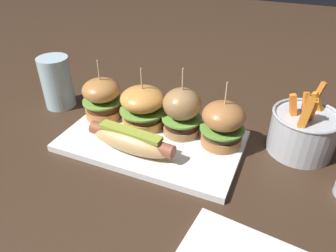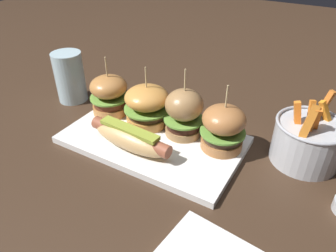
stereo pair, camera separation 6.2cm
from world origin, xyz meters
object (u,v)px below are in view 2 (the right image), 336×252
at_px(hot_dog, 130,137).
at_px(water_glass, 70,77).
at_px(platter_main, 153,140).
at_px(fries_bucket, 307,141).
at_px(slider_far_right, 223,127).
at_px(slider_center_left, 147,105).
at_px(slider_far_left, 109,95).
at_px(slider_center_right, 184,112).

distance_m(hot_dog, water_glass, 0.29).
relative_size(platter_main, fries_bucket, 2.64).
relative_size(slider_far_right, water_glass, 1.08).
height_order(slider_center_left, slider_far_right, slider_far_right).
bearing_deg(slider_far_right, water_glass, 177.70).
height_order(hot_dog, fries_bucket, fries_bucket).
relative_size(slider_far_left, slider_far_right, 1.00).
relative_size(platter_main, slider_center_left, 2.77).
bearing_deg(water_glass, hot_dog, -22.66).
height_order(slider_center_right, water_glass, slider_center_right).
relative_size(fries_bucket, water_glass, 1.10).
distance_m(platter_main, slider_center_left, 0.08).
height_order(platter_main, fries_bucket, fries_bucket).
xyz_separation_m(slider_far_left, water_glass, (-0.14, 0.02, 0.00)).
bearing_deg(fries_bucket, slider_far_right, -158.49).
height_order(hot_dog, water_glass, water_glass).
bearing_deg(platter_main, slider_center_left, 133.64).
xyz_separation_m(hot_dog, slider_far_left, (-0.12, 0.09, 0.02)).
bearing_deg(platter_main, slider_far_right, 16.66).
height_order(hot_dog, slider_center_right, slider_center_right).
relative_size(slider_far_right, fries_bucket, 0.98).
bearing_deg(slider_center_left, slider_center_right, 1.75).
bearing_deg(fries_bucket, slider_center_left, -170.06).
bearing_deg(fries_bucket, slider_far_left, -171.66).
height_order(slider_far_left, water_glass, slider_far_left).
bearing_deg(platter_main, slider_center_right, 42.88).
height_order(slider_center_left, water_glass, slider_center_left).
bearing_deg(water_glass, platter_main, -11.50).
xyz_separation_m(hot_dog, water_glass, (-0.26, 0.11, 0.02)).
xyz_separation_m(slider_center_left, water_glass, (-0.24, 0.02, 0.00)).
bearing_deg(slider_center_right, slider_far_left, -177.57).
bearing_deg(slider_center_left, platter_main, -46.36).
bearing_deg(hot_dog, slider_center_right, 55.33).
xyz_separation_m(slider_far_left, slider_far_right, (0.28, 0.00, -0.00)).
relative_size(slider_far_left, slider_center_left, 1.03).
bearing_deg(hot_dog, slider_far_left, 143.41).
distance_m(slider_center_right, fries_bucket, 0.24).
bearing_deg(hot_dog, slider_far_right, 31.03).
xyz_separation_m(slider_center_right, fries_bucket, (0.24, 0.05, -0.02)).
xyz_separation_m(hot_dog, fries_bucket, (0.30, 0.15, 0.01)).
distance_m(fries_bucket, water_glass, 0.57).
bearing_deg(slider_center_left, water_glass, 176.39).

